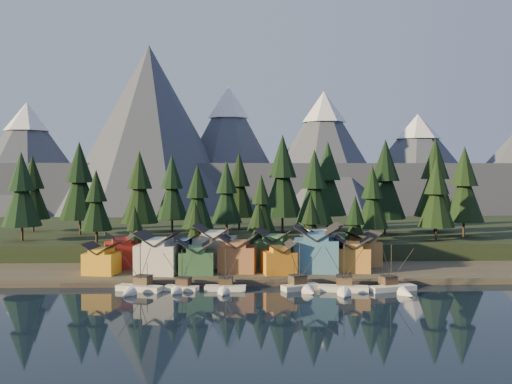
{
  "coord_description": "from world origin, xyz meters",
  "views": [
    {
      "loc": [
        -1.11,
        -111.94,
        25.62
      ],
      "look_at": [
        3.91,
        30.0,
        20.66
      ],
      "focal_mm": 40.0,
      "sensor_mm": 36.0,
      "label": 1
    }
  ],
  "objects_px": {
    "boat_1": "(137,282)",
    "house_back_0": "(121,249)",
    "boat_5": "(344,282)",
    "house_back_1": "(184,250)",
    "boat_2": "(180,282)",
    "boat_6": "(396,283)",
    "house_front_0": "(102,258)",
    "boat_4": "(303,280)",
    "boat_3": "(225,283)",
    "house_front_1": "(158,252)"
  },
  "relations": [
    {
      "from": "boat_5",
      "to": "house_front_0",
      "type": "height_order",
      "value": "boat_5"
    },
    {
      "from": "boat_1",
      "to": "house_front_0",
      "type": "relative_size",
      "value": 1.35
    },
    {
      "from": "boat_2",
      "to": "house_front_0",
      "type": "xyz_separation_m",
      "value": [
        -19.75,
        13.21,
        3.36
      ]
    },
    {
      "from": "boat_1",
      "to": "house_back_1",
      "type": "height_order",
      "value": "boat_1"
    },
    {
      "from": "boat_1",
      "to": "house_back_1",
      "type": "distance_m",
      "value": 23.97
    },
    {
      "from": "boat_3",
      "to": "boat_5",
      "type": "xyz_separation_m",
      "value": [
        25.42,
        -1.98,
        0.25
      ]
    },
    {
      "from": "boat_5",
      "to": "house_back_1",
      "type": "bearing_deg",
      "value": 156.64
    },
    {
      "from": "house_front_1",
      "to": "boat_3",
      "type": "bearing_deg",
      "value": -31.82
    },
    {
      "from": "boat_1",
      "to": "house_front_1",
      "type": "xyz_separation_m",
      "value": [
        2.79,
        13.75,
        4.57
      ]
    },
    {
      "from": "boat_6",
      "to": "house_back_1",
      "type": "bearing_deg",
      "value": 136.6
    },
    {
      "from": "boat_3",
      "to": "boat_4",
      "type": "xyz_separation_m",
      "value": [
        16.83,
        0.14,
        0.41
      ]
    },
    {
      "from": "boat_3",
      "to": "house_back_1",
      "type": "xyz_separation_m",
      "value": [
        -10.63,
        22.36,
        4.02
      ]
    },
    {
      "from": "boat_2",
      "to": "house_back_0",
      "type": "distance_m",
      "value": 27.83
    },
    {
      "from": "boat_6",
      "to": "house_front_0",
      "type": "height_order",
      "value": "boat_6"
    },
    {
      "from": "boat_1",
      "to": "house_front_0",
      "type": "bearing_deg",
      "value": 145.85
    },
    {
      "from": "boat_2",
      "to": "house_back_0",
      "type": "bearing_deg",
      "value": 143.67
    },
    {
      "from": "house_front_1",
      "to": "house_back_1",
      "type": "distance_m",
      "value": 10.08
    },
    {
      "from": "boat_2",
      "to": "boat_6",
      "type": "xyz_separation_m",
      "value": [
        46.21,
        -2.19,
        -0.02
      ]
    },
    {
      "from": "boat_1",
      "to": "house_front_0",
      "type": "distance_m",
      "value": 17.46
    },
    {
      "from": "house_back_0",
      "to": "boat_1",
      "type": "bearing_deg",
      "value": -85.22
    },
    {
      "from": "boat_5",
      "to": "boat_6",
      "type": "distance_m",
      "value": 11.16
    },
    {
      "from": "boat_4",
      "to": "house_front_0",
      "type": "relative_size",
      "value": 1.33
    },
    {
      "from": "boat_1",
      "to": "boat_4",
      "type": "distance_m",
      "value": 35.67
    },
    {
      "from": "boat_3",
      "to": "boat_6",
      "type": "height_order",
      "value": "boat_6"
    },
    {
      "from": "boat_4",
      "to": "boat_6",
      "type": "distance_m",
      "value": 19.83
    },
    {
      "from": "boat_4",
      "to": "boat_6",
      "type": "bearing_deg",
      "value": -26.54
    },
    {
      "from": "boat_3",
      "to": "boat_5",
      "type": "distance_m",
      "value": 25.5
    },
    {
      "from": "boat_1",
      "to": "boat_2",
      "type": "bearing_deg",
      "value": 19.95
    },
    {
      "from": "house_back_1",
      "to": "boat_1",
      "type": "bearing_deg",
      "value": -98.17
    },
    {
      "from": "boat_1",
      "to": "boat_4",
      "type": "bearing_deg",
      "value": 17.9
    },
    {
      "from": "boat_1",
      "to": "house_back_0",
      "type": "distance_m",
      "value": 23.74
    },
    {
      "from": "house_front_0",
      "to": "house_front_1",
      "type": "xyz_separation_m",
      "value": [
        13.34,
        0.21,
        1.35
      ]
    },
    {
      "from": "boat_2",
      "to": "house_back_0",
      "type": "xyz_separation_m",
      "value": [
        -16.78,
        21.81,
        4.18
      ]
    },
    {
      "from": "boat_3",
      "to": "house_front_0",
      "type": "relative_size",
      "value": 1.2
    },
    {
      "from": "boat_4",
      "to": "house_back_0",
      "type": "bearing_deg",
      "value": 131.69
    },
    {
      "from": "boat_3",
      "to": "house_front_1",
      "type": "bearing_deg",
      "value": 143.48
    },
    {
      "from": "boat_2",
      "to": "boat_3",
      "type": "distance_m",
      "value": 9.65
    },
    {
      "from": "boat_6",
      "to": "house_back_1",
      "type": "distance_m",
      "value": 53.14
    },
    {
      "from": "boat_1",
      "to": "house_front_1",
      "type": "height_order",
      "value": "house_front_1"
    },
    {
      "from": "boat_2",
      "to": "boat_3",
      "type": "bearing_deg",
      "value": 13.24
    },
    {
      "from": "boat_1",
      "to": "house_front_1",
      "type": "distance_m",
      "value": 14.75
    },
    {
      "from": "house_front_0",
      "to": "boat_5",
      "type": "bearing_deg",
      "value": -5.48
    },
    {
      "from": "boat_1",
      "to": "boat_5",
      "type": "height_order",
      "value": "boat_5"
    },
    {
      "from": "boat_5",
      "to": "house_back_1",
      "type": "height_order",
      "value": "boat_5"
    },
    {
      "from": "boat_5",
      "to": "house_back_1",
      "type": "xyz_separation_m",
      "value": [
        -36.05,
        24.35,
        3.77
      ]
    },
    {
      "from": "boat_5",
      "to": "house_back_1",
      "type": "relative_size",
      "value": 1.29
    },
    {
      "from": "house_front_0",
      "to": "house_back_1",
      "type": "xyz_separation_m",
      "value": [
        18.76,
        8.67,
        0.55
      ]
    },
    {
      "from": "boat_3",
      "to": "boat_6",
      "type": "bearing_deg",
      "value": 1.7
    },
    {
      "from": "boat_1",
      "to": "boat_4",
      "type": "xyz_separation_m",
      "value": [
        35.67,
        -0.02,
        0.15
      ]
    },
    {
      "from": "boat_5",
      "to": "house_back_0",
      "type": "distance_m",
      "value": 57.38
    }
  ]
}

